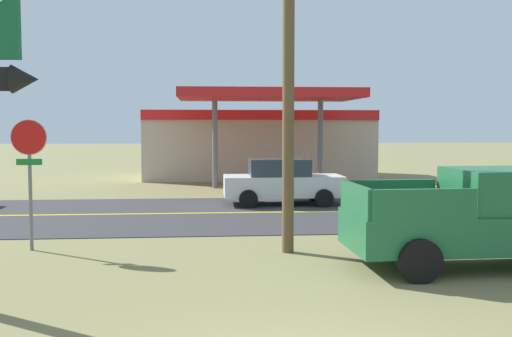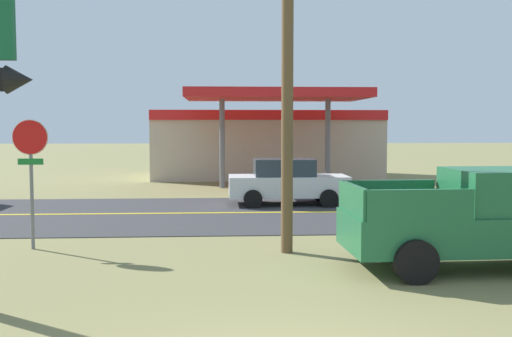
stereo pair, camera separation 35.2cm
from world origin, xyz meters
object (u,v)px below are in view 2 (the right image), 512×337
car_white_mid_lane (287,181)px  pickup_green_parked_on_lawn (481,220)px  stop_sign (31,160)px  gas_station (266,142)px  utility_pole (287,55)px

car_white_mid_lane → pickup_green_parked_on_lawn: bearing=-74.3°
stop_sign → gas_station: 20.05m
stop_sign → car_white_mid_lane: stop_sign is taller
stop_sign → pickup_green_parked_on_lawn: bearing=-14.5°
utility_pole → pickup_green_parked_on_lawn: utility_pole is taller
stop_sign → utility_pole: utility_pole is taller
utility_pole → gas_station: bearing=87.0°
gas_station → car_white_mid_lane: size_ratio=2.86×
stop_sign → utility_pole: 6.22m
utility_pole → car_white_mid_lane: (0.90, 7.98, -3.51)m
gas_station → utility_pole: bearing=-93.0°
gas_station → pickup_green_parked_on_lawn: (2.62, -21.29, -0.98)m
stop_sign → pickup_green_parked_on_lawn: (9.37, -2.42, -1.06)m
gas_station → pickup_green_parked_on_lawn: 21.48m
stop_sign → utility_pole: bearing=-6.7°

